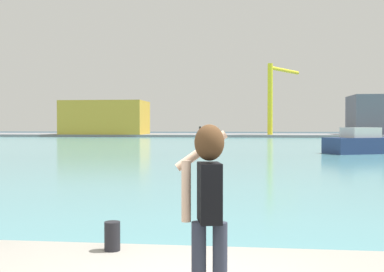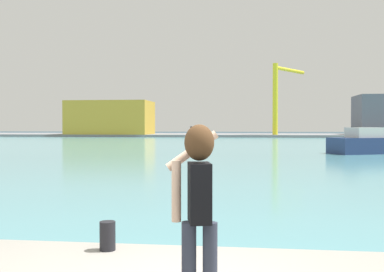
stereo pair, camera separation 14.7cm
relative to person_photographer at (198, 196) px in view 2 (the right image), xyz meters
name	(u,v)px [view 2 (the right image)]	position (x,y,z in m)	size (l,w,h in m)	color
ground_plane	(243,145)	(-0.23, 50.22, -1.61)	(220.00, 220.00, 0.00)	#334751
harbor_water	(243,144)	(-0.23, 52.22, -1.60)	(140.00, 100.00, 0.02)	#599EA8
far_shore_dock	(246,135)	(-0.23, 92.22, -1.38)	(140.00, 20.00, 0.47)	gray
person_photographer	(198,196)	(0.00, 0.00, 0.00)	(0.53, 0.54, 1.74)	#2D3342
harbor_bollard	(108,236)	(-1.47, 1.85, -0.87)	(0.22, 0.22, 0.40)	black
boat_moored_2	(373,144)	(10.41, 34.11, -0.80)	(7.77, 5.32, 2.09)	navy
warehouse_left	(111,118)	(-27.91, 87.19, 2.25)	(16.64, 9.83, 6.79)	gold
port_crane	(280,90)	(6.34, 86.52, 7.49)	(7.08, 10.34, 13.73)	yellow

